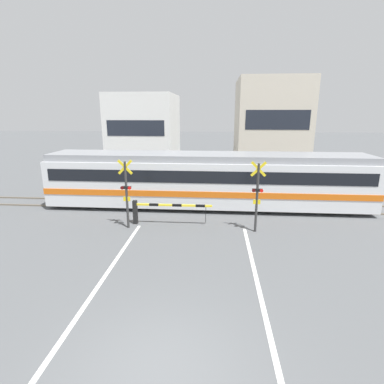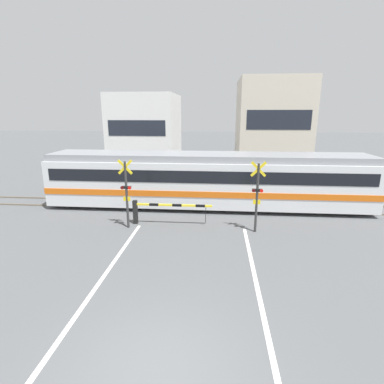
% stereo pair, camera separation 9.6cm
% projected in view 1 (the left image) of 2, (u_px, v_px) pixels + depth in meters
% --- Properties ---
extents(ground_plane, '(160.00, 160.00, 0.00)m').
position_uv_depth(ground_plane, '(159.00, 372.00, 6.23)').
color(ground_plane, '#56595B').
extents(rail_track_near, '(50.00, 0.10, 0.08)m').
position_uv_depth(rail_track_near, '(195.00, 209.00, 16.58)').
color(rail_track_near, '#6B6051').
rests_on(rail_track_near, ground_plane).
extents(rail_track_far, '(50.00, 0.10, 0.08)m').
position_uv_depth(rail_track_far, '(197.00, 202.00, 17.96)').
color(rail_track_far, '#6B6051').
rests_on(rail_track_far, ground_plane).
extents(road_stripe_left, '(0.14, 12.15, 0.01)m').
position_uv_depth(road_stripe_left, '(86.00, 305.00, 8.42)').
color(road_stripe_left, white).
rests_on(road_stripe_left, ground_plane).
extents(road_stripe_right, '(0.14, 12.15, 0.01)m').
position_uv_depth(road_stripe_right, '(265.00, 314.00, 8.03)').
color(road_stripe_right, white).
rests_on(road_stripe_right, ground_plane).
extents(commuter_train, '(17.71, 2.88, 3.05)m').
position_uv_depth(commuter_train, '(207.00, 179.00, 16.81)').
color(commuter_train, silver).
rests_on(commuter_train, ground_plane).
extents(crossing_barrier_near, '(3.80, 0.20, 1.16)m').
position_uv_depth(crossing_barrier_near, '(154.00, 209.00, 14.30)').
color(crossing_barrier_near, black).
rests_on(crossing_barrier_near, ground_plane).
extents(crossing_barrier_far, '(3.80, 0.20, 1.16)m').
position_uv_depth(crossing_barrier_far, '(226.00, 183.00, 19.61)').
color(crossing_barrier_far, black).
rests_on(crossing_barrier_far, ground_plane).
extents(crossing_signal_left, '(0.68, 0.15, 3.22)m').
position_uv_depth(crossing_signal_left, '(126.00, 191.00, 13.59)').
color(crossing_signal_left, '#333333').
rests_on(crossing_signal_left, ground_plane).
extents(crossing_signal_right, '(0.68, 0.15, 3.22)m').
position_uv_depth(crossing_signal_right, '(257.00, 194.00, 13.14)').
color(crossing_signal_right, '#333333').
rests_on(crossing_signal_right, ground_plane).
extents(pedestrian, '(0.38, 0.22, 1.65)m').
position_uv_depth(pedestrian, '(211.00, 174.00, 21.60)').
color(pedestrian, '#23232D').
rests_on(pedestrian, ground_plane).
extents(building_left_of_street, '(6.31, 7.51, 7.01)m').
position_uv_depth(building_left_of_street, '(145.00, 130.00, 30.82)').
color(building_left_of_street, white).
rests_on(building_left_of_street, ground_plane).
extents(building_right_of_street, '(6.58, 7.51, 8.38)m').
position_uv_depth(building_right_of_street, '(270.00, 123.00, 29.67)').
color(building_right_of_street, beige).
rests_on(building_right_of_street, ground_plane).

